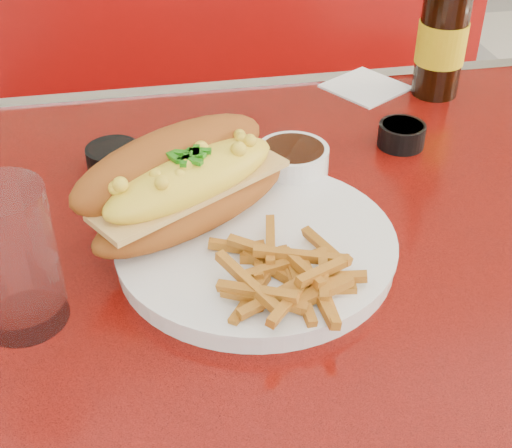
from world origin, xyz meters
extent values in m
cube|color=red|center=(0.00, 0.00, 0.75)|extent=(1.20, 0.80, 0.04)
cube|color=silver|center=(0.00, 0.40, 0.75)|extent=(1.22, 0.03, 0.04)
cube|color=maroon|center=(0.00, 0.78, 0.23)|extent=(1.20, 0.50, 0.45)
cube|color=maroon|center=(0.00, 1.00, 0.68)|extent=(1.20, 0.08, 0.45)
cylinder|color=white|center=(-0.15, -0.02, 0.78)|extent=(0.36, 0.36, 0.02)
cylinder|color=white|center=(-0.15, -0.02, 0.79)|extent=(0.37, 0.37, 0.00)
ellipsoid|color=#964D18|center=(-0.21, 0.02, 0.81)|extent=(0.25, 0.20, 0.05)
cube|color=#DEB363|center=(-0.21, 0.02, 0.83)|extent=(0.22, 0.17, 0.01)
ellipsoid|color=yellow|center=(-0.21, 0.02, 0.85)|extent=(0.22, 0.17, 0.05)
ellipsoid|color=#964D18|center=(-0.23, 0.05, 0.85)|extent=(0.26, 0.21, 0.10)
cube|color=silver|center=(-0.08, -0.02, 0.79)|extent=(0.03, 0.12, 0.00)
cube|color=silver|center=(-0.09, 0.05, 0.79)|extent=(0.02, 0.03, 0.00)
cylinder|color=white|center=(-0.08, 0.11, 0.79)|extent=(0.10, 0.10, 0.05)
cylinder|color=black|center=(-0.08, 0.11, 0.82)|extent=(0.09, 0.09, 0.01)
cylinder|color=black|center=(-0.29, 0.18, 0.79)|extent=(0.07, 0.07, 0.03)
cylinder|color=#F18557|center=(-0.29, 0.18, 0.80)|extent=(0.06, 0.06, 0.01)
cylinder|color=black|center=(0.08, 0.17, 0.79)|extent=(0.07, 0.07, 0.03)
cylinder|color=#F18557|center=(0.08, 0.17, 0.80)|extent=(0.06, 0.06, 0.01)
cylinder|color=black|center=(0.19, 0.32, 0.86)|extent=(0.08, 0.08, 0.18)
cylinder|color=gold|center=(0.19, 0.32, 0.85)|extent=(0.08, 0.08, 0.06)
cylinder|color=silver|center=(-0.38, -0.08, 0.84)|extent=(0.09, 0.09, 0.14)
cube|color=white|center=(0.09, 0.35, 0.77)|extent=(0.14, 0.14, 0.00)
camera|label=1|loc=(-0.26, -0.61, 1.24)|focal=50.00mm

